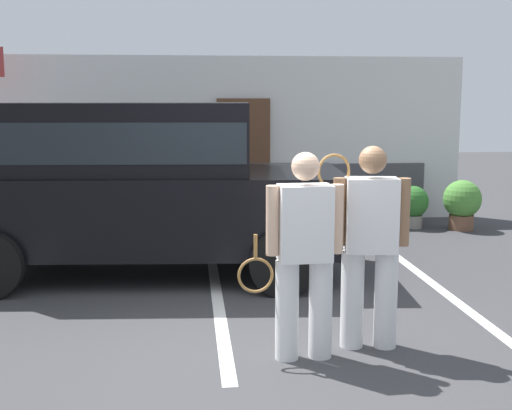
{
  "coord_description": "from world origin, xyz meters",
  "views": [
    {
      "loc": [
        -0.69,
        -5.3,
        2.1
      ],
      "look_at": [
        -0.03,
        1.2,
        1.05
      ],
      "focal_mm": 46.72,
      "sensor_mm": 36.0,
      "label": 1
    }
  ],
  "objects_px": {
    "potted_plant_by_porch": "(412,204)",
    "potted_plant_secondary": "(462,202)",
    "tennis_player_woman": "(370,244)",
    "parked_suv": "(138,180)",
    "tennis_player_man": "(304,254)"
  },
  "relations": [
    {
      "from": "tennis_player_man",
      "to": "potted_plant_secondary",
      "type": "distance_m",
      "value": 6.16
    },
    {
      "from": "tennis_player_woman",
      "to": "parked_suv",
      "type": "bearing_deg",
      "value": -44.64
    },
    {
      "from": "potted_plant_by_porch",
      "to": "potted_plant_secondary",
      "type": "bearing_deg",
      "value": -17.31
    },
    {
      "from": "parked_suv",
      "to": "potted_plant_secondary",
      "type": "xyz_separation_m",
      "value": [
        4.97,
        2.24,
        -0.7
      ]
    },
    {
      "from": "parked_suv",
      "to": "potted_plant_secondary",
      "type": "bearing_deg",
      "value": 28.42
    },
    {
      "from": "tennis_player_woman",
      "to": "tennis_player_man",
      "type": "bearing_deg",
      "value": 24.39
    },
    {
      "from": "parked_suv",
      "to": "potted_plant_by_porch",
      "type": "distance_m",
      "value": 4.96
    },
    {
      "from": "tennis_player_woman",
      "to": "potted_plant_by_porch",
      "type": "relative_size",
      "value": 2.46
    },
    {
      "from": "parked_suv",
      "to": "tennis_player_woman",
      "type": "height_order",
      "value": "parked_suv"
    },
    {
      "from": "parked_suv",
      "to": "potted_plant_secondary",
      "type": "height_order",
      "value": "parked_suv"
    },
    {
      "from": "potted_plant_by_porch",
      "to": "potted_plant_secondary",
      "type": "xyz_separation_m",
      "value": [
        0.75,
        -0.23,
        0.06
      ]
    },
    {
      "from": "tennis_player_woman",
      "to": "potted_plant_secondary",
      "type": "relative_size",
      "value": 2.13
    },
    {
      "from": "potted_plant_by_porch",
      "to": "parked_suv",
      "type": "bearing_deg",
      "value": -149.62
    },
    {
      "from": "tennis_player_woman",
      "to": "potted_plant_by_porch",
      "type": "bearing_deg",
      "value": -105.68
    },
    {
      "from": "tennis_player_man",
      "to": "tennis_player_woman",
      "type": "relative_size",
      "value": 0.98
    }
  ]
}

